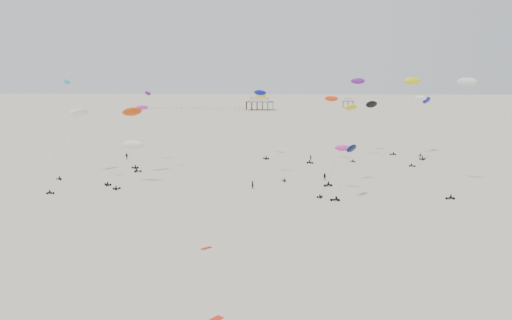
# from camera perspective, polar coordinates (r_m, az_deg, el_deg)

# --- Properties ---
(ground_plane) EXTENTS (900.00, 900.00, 0.00)m
(ground_plane) POSITION_cam_1_polar(r_m,az_deg,el_deg) (227.38, 1.38, 3.05)
(ground_plane) COLOR beige
(pavilion_main) EXTENTS (21.00, 13.00, 9.80)m
(pavilion_main) POSITION_cam_1_polar(r_m,az_deg,el_deg) (376.74, 0.43, 6.37)
(pavilion_main) COLOR brown
(pavilion_main) RESTS_ON ground
(pavilion_small) EXTENTS (9.00, 7.00, 8.00)m
(pavilion_small) POSITION_cam_1_polar(r_m,az_deg,el_deg) (410.04, 10.49, 6.39)
(pavilion_small) COLOR brown
(pavilion_small) RESTS_ON ground
(pier_fence) EXTENTS (80.20, 0.20, 1.50)m
(pier_fence) POSITION_cam_1_polar(r_m,az_deg,el_deg) (382.65, -7.42, 5.83)
(pier_fence) COLOR black
(pier_fence) RESTS_ON ground
(rig_0) EXTENTS (4.91, 9.32, 25.59)m
(rig_0) POSITION_cam_1_polar(r_m,az_deg,el_deg) (160.07, 11.48, 7.41)
(rig_0) COLOR black
(rig_0) RESTS_ON ground
(rig_1) EXTENTS (8.17, 9.27, 12.70)m
(rig_1) POSITION_cam_1_polar(r_m,az_deg,el_deg) (114.22, 9.23, 0.02)
(rig_1) COLOR black
(rig_1) RESTS_ON ground
(rig_2) EXTENTS (4.10, 13.81, 19.11)m
(rig_2) POSITION_cam_1_polar(r_m,az_deg,el_deg) (152.50, -13.16, 3.67)
(rig_2) COLOR black
(rig_2) RESTS_ON ground
(rig_3) EXTENTS (8.97, 7.99, 23.09)m
(rig_3) POSITION_cam_1_polar(r_m,az_deg,el_deg) (127.24, 1.17, 5.19)
(rig_3) COLOR black
(rig_3) RESTS_ON ground
(rig_4) EXTENTS (9.69, 6.06, 20.43)m
(rig_4) POSITION_cam_1_polar(r_m,az_deg,el_deg) (152.49, 7.90, 4.86)
(rig_4) COLOR black
(rig_4) RESTS_ON ground
(rig_5) EXTENTS (4.27, 12.20, 20.23)m
(rig_5) POSITION_cam_1_polar(r_m,az_deg,el_deg) (169.69, 18.37, 4.49)
(rig_5) COLOR black
(rig_5) RESTS_ON ground
(rig_6) EXTENTS (5.39, 7.63, 25.94)m
(rig_6) POSITION_cam_1_polar(r_m,az_deg,el_deg) (154.75, 17.43, 7.42)
(rig_6) COLOR black
(rig_6) RESTS_ON ground
(rig_7) EXTENTS (5.78, 3.90, 22.31)m
(rig_7) POSITION_cam_1_polar(r_m,az_deg,el_deg) (139.92, -12.81, 3.33)
(rig_7) COLOR black
(rig_7) RESTS_ON ground
(rig_8) EXTENTS (5.64, 10.17, 21.30)m
(rig_8) POSITION_cam_1_polar(r_m,az_deg,el_deg) (161.46, 0.63, 6.27)
(rig_8) COLOR black
(rig_8) RESTS_ON ground
(rig_9) EXTENTS (10.15, 16.32, 27.61)m
(rig_9) POSITION_cam_1_polar(r_m,az_deg,el_deg) (124.66, 22.65, 5.94)
(rig_9) COLOR black
(rig_9) RESTS_ON ground
(rig_10) EXTENTS (6.41, 4.86, 12.17)m
(rig_10) POSITION_cam_1_polar(r_m,az_deg,el_deg) (107.65, 10.38, -0.20)
(rig_10) COLOR black
(rig_10) RESTS_ON ground
(rig_11) EXTENTS (3.24, 12.87, 26.09)m
(rig_11) POSITION_cam_1_polar(r_m,az_deg,el_deg) (124.83, -21.50, 3.47)
(rig_11) COLOR black
(rig_11) RESTS_ON ground
(rig_12) EXTENTS (8.59, 5.43, 19.78)m
(rig_12) POSITION_cam_1_polar(r_m,az_deg,el_deg) (121.17, 9.79, 2.61)
(rig_12) COLOR black
(rig_12) RESTS_ON ground
(rig_13) EXTENTS (10.21, 11.35, 18.59)m
(rig_13) POSITION_cam_1_polar(r_m,az_deg,el_deg) (176.58, 13.38, 5.47)
(rig_13) COLOR black
(rig_13) RESTS_ON ground
(rig_14) EXTENTS (5.88, 13.10, 18.56)m
(rig_14) POSITION_cam_1_polar(r_m,az_deg,el_deg) (141.46, -19.72, 4.49)
(rig_14) COLOR black
(rig_14) RESTS_ON ground
(rig_15) EXTENTS (6.09, 9.90, 19.54)m
(rig_15) POSITION_cam_1_polar(r_m,az_deg,el_deg) (176.66, 18.85, 5.96)
(rig_15) COLOR black
(rig_15) RESTS_ON ground
(rig_16) EXTENTS (6.16, 9.06, 11.65)m
(rig_16) POSITION_cam_1_polar(r_m,az_deg,el_deg) (124.71, -14.05, 1.16)
(rig_16) COLOR black
(rig_16) RESTS_ON ground
(rig_17) EXTENTS (6.82, 17.50, 20.56)m
(rig_17) POSITION_cam_1_polar(r_m,az_deg,el_deg) (134.35, -14.28, 4.51)
(rig_17) COLOR black
(rig_17) RESTS_ON ground
(spectator_0) EXTENTS (0.95, 0.96, 2.20)m
(spectator_0) POSITION_cam_1_polar(r_m,az_deg,el_deg) (117.87, -0.40, -3.28)
(spectator_0) COLOR black
(spectator_0) RESTS_ON ground
(spectator_1) EXTENTS (1.19, 0.94, 2.14)m
(spectator_1) POSITION_cam_1_polar(r_m,az_deg,el_deg) (128.20, 7.86, -2.30)
(spectator_1) COLOR black
(spectator_1) RESTS_ON ground
(spectator_2) EXTENTS (1.55, 1.26, 2.31)m
(spectator_2) POSITION_cam_1_polar(r_m,az_deg,el_deg) (163.57, -14.55, 0.10)
(spectator_2) COLOR black
(spectator_2) RESTS_ON ground
(spectator_3) EXTENTS (0.84, 0.70, 1.97)m
(spectator_3) POSITION_cam_1_polar(r_m,az_deg,el_deg) (157.62, 6.26, -0.00)
(spectator_3) COLOR black
(spectator_3) RESTS_ON ground
(grounded_kite_a) EXTENTS (2.03, 2.30, 0.08)m
(grounded_kite_a) POSITION_cam_1_polar(r_m,az_deg,el_deg) (57.59, -4.82, -17.81)
(grounded_kite_a) COLOR red
(grounded_kite_a) RESTS_ON ground
(grounded_kite_b) EXTENTS (1.77, 1.76, 0.07)m
(grounded_kite_b) POSITION_cam_1_polar(r_m,az_deg,el_deg) (78.84, -5.71, -10.02)
(grounded_kite_b) COLOR red
(grounded_kite_b) RESTS_ON ground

